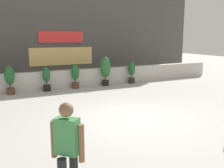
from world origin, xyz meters
name	(u,v)px	position (x,y,z in m)	size (l,w,h in m)	color
ground_plane	(133,119)	(0.00, 0.00, 0.00)	(48.00, 48.00, 0.00)	#B2AFA8
planter_wall	(74,78)	(0.00, 6.00, 0.45)	(18.00, 0.40, 0.90)	beige
building_backdrop	(53,27)	(0.00, 10.00, 3.25)	(20.00, 2.08, 6.50)	#4C4947
potted_plant_0	(10,78)	(-3.20, 5.55, 0.76)	(0.44, 0.44, 1.34)	brown
potted_plant_1	(47,79)	(-1.53, 5.55, 0.62)	(0.36, 0.36, 1.18)	black
potted_plant_2	(75,75)	(-0.08, 5.55, 0.69)	(0.40, 0.40, 1.26)	brown
potted_plant_3	(105,69)	(1.62, 5.55, 0.92)	(0.55, 0.55, 1.57)	black
potted_plant_4	(132,71)	(3.26, 5.55, 0.67)	(0.39, 0.39, 1.24)	#2D2823
skater_foreground	(68,151)	(-3.15, -3.31, 0.94)	(0.71, 0.70, 1.70)	#72338C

